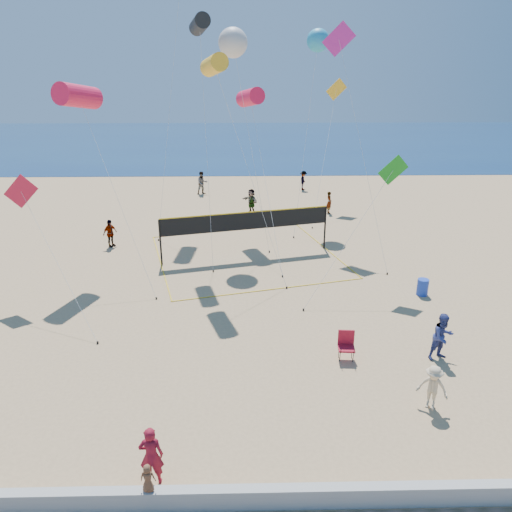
{
  "coord_description": "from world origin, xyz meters",
  "views": [
    {
      "loc": [
        0.13,
        -12.39,
        10.28
      ],
      "look_at": [
        0.47,
        2.0,
        4.79
      ],
      "focal_mm": 35.0,
      "sensor_mm": 36.0,
      "label": 1
    }
  ],
  "objects_px": {
    "camp_chair": "(346,343)",
    "volleyball_net": "(246,226)",
    "woman": "(151,456)",
    "trash_barrel": "(423,287)"
  },
  "relations": [
    {
      "from": "woman",
      "to": "volleyball_net",
      "type": "bearing_deg",
      "value": -100.85
    },
    {
      "from": "camp_chair",
      "to": "volleyball_net",
      "type": "distance_m",
      "value": 11.57
    },
    {
      "from": "woman",
      "to": "trash_barrel",
      "type": "distance_m",
      "value": 15.74
    },
    {
      "from": "woman",
      "to": "volleyball_net",
      "type": "relative_size",
      "value": 0.14
    },
    {
      "from": "woman",
      "to": "trash_barrel",
      "type": "relative_size",
      "value": 2.17
    },
    {
      "from": "camp_chair",
      "to": "trash_barrel",
      "type": "distance_m",
      "value": 7.25
    },
    {
      "from": "trash_barrel",
      "to": "camp_chair",
      "type": "bearing_deg",
      "value": -130.93
    },
    {
      "from": "woman",
      "to": "camp_chair",
      "type": "bearing_deg",
      "value": -139.03
    },
    {
      "from": "camp_chair",
      "to": "volleyball_net",
      "type": "height_order",
      "value": "volleyball_net"
    },
    {
      "from": "camp_chair",
      "to": "trash_barrel",
      "type": "height_order",
      "value": "camp_chair"
    }
  ]
}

